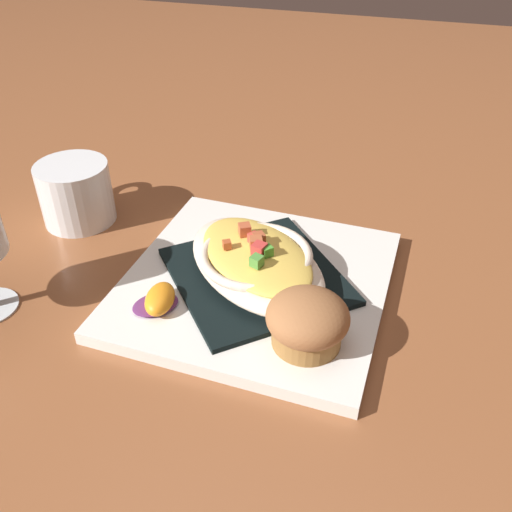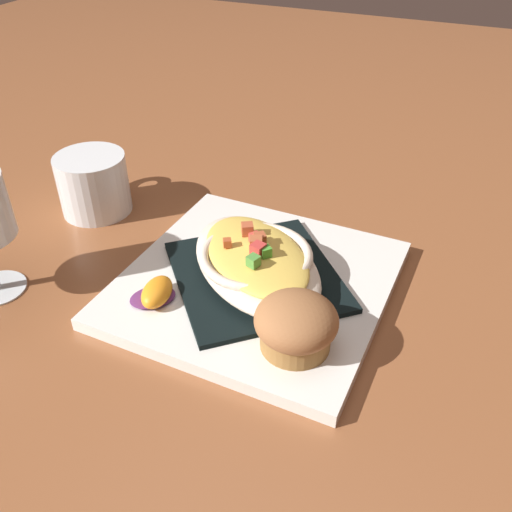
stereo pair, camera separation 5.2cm
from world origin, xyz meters
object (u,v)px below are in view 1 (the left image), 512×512
Objects in this scene: orange_garnish at (159,300)px; coffee_mug at (77,196)px; muffin at (307,321)px; gratin_dish at (256,260)px; square_plate at (256,283)px.

coffee_mug is at bearing 51.55° from orange_garnish.
muffin is at bearing -113.89° from coffee_mug.
muffin is at bearing -91.70° from orange_garnish.
gratin_dish and muffin have the same top height.
muffin is at bearing -136.84° from square_plate.
muffin reaches higher than orange_garnish.
square_plate is at bearing -104.92° from coffee_mug.
square_plate is 3.56× the size of muffin.
orange_garnish is at bearing 132.82° from gratin_dish.
orange_garnish is (-0.07, 0.08, 0.02)m from square_plate.
orange_garnish is (-0.07, 0.08, -0.02)m from gratin_dish.
square_plate is at bearing -62.09° from gratin_dish.
gratin_dish reaches higher than orange_garnish.
orange_garnish is 0.23m from coffee_mug.
square_plate is 0.03m from gratin_dish.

